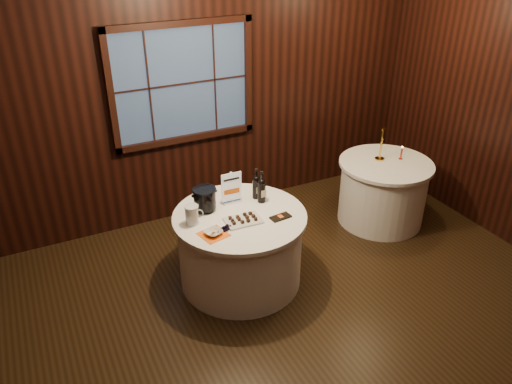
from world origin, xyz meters
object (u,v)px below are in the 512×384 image
ice_bucket (205,199)px  red_candle (401,154)px  main_table (240,248)px  grape_bunch (227,228)px  chocolate_box (281,217)px  brass_candlestick (381,148)px  port_bottle_right (262,189)px  cracker_bowl (213,232)px  port_bottle_left (256,185)px  chocolate_plate (243,220)px  sign_stand (231,192)px  glass_pitcher (192,215)px  side_table (382,191)px

ice_bucket → red_candle: ice_bucket is taller
main_table → grape_bunch: size_ratio=7.19×
chocolate_box → brass_candlestick: size_ratio=0.50×
chocolate_box → port_bottle_right: bearing=87.8°
ice_bucket → cracker_bowl: 0.45m
brass_candlestick → port_bottle_left: bearing=-174.2°
ice_bucket → red_candle: bearing=1.6°
chocolate_box → chocolate_plate: bearing=158.3°
sign_stand → chocolate_plate: size_ratio=0.98×
sign_stand → chocolate_box: (0.29, -0.47, -0.11)m
port_bottle_right → chocolate_box: port_bottle_right is taller
main_table → port_bottle_left: size_ratio=4.00×
chocolate_plate → brass_candlestick: size_ratio=0.88×
ice_bucket → sign_stand: bearing=5.0°
chocolate_box → cracker_bowl: 0.67m
chocolate_plate → brass_candlestick: bearing=14.6°
main_table → brass_candlestick: 2.08m
glass_pitcher → chocolate_box: bearing=-6.6°
port_bottle_left → brass_candlestick: (1.69, 0.17, 0.00)m
ice_bucket → chocolate_plate: size_ratio=0.67×
port_bottle_left → glass_pitcher: 0.76m
main_table → glass_pitcher: (-0.45, 0.05, 0.48)m
sign_stand → ice_bucket: (-0.29, -0.03, 0.01)m
brass_candlestick → chocolate_plate: bearing=-165.4°
port_bottle_right → brass_candlestick: 1.70m
ice_bucket → chocolate_box: (0.58, -0.45, -0.11)m
brass_candlestick → red_candle: brass_candlestick is taller
side_table → port_bottle_right: size_ratio=3.25×
main_table → glass_pitcher: bearing=173.9°
side_table → ice_bucket: size_ratio=4.66×
red_candle → port_bottle_left: bearing=-178.0°
grape_bunch → glass_pitcher: bearing=134.5°
grape_bunch → glass_pitcher: glass_pitcher is taller
glass_pitcher → red_candle: bearing=18.0°
port_bottle_right → brass_candlestick: size_ratio=0.85×
chocolate_box → side_table: bearing=11.5°
port_bottle_right → sign_stand: bearing=150.6°
chocolate_plate → ice_bucket: bearing=124.5°
side_table → chocolate_plate: 2.10m
port_bottle_left → chocolate_plate: (-0.31, -0.35, -0.12)m
port_bottle_left → port_bottle_right: bearing=-94.3°
side_table → grape_bunch: bearing=-167.4°
sign_stand → port_bottle_right: size_ratio=1.01×
port_bottle_right → grape_bunch: 0.62m
side_table → grape_bunch: 2.31m
port_bottle_left → chocolate_box: bearing=-97.0°
grape_bunch → red_candle: 2.46m
grape_bunch → port_bottle_left: bearing=39.8°
side_table → port_bottle_right: port_bottle_right is taller
side_table → brass_candlestick: (-0.03, 0.10, 0.52)m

